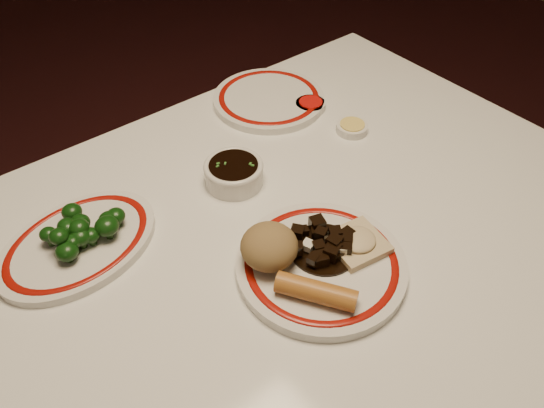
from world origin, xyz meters
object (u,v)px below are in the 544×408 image
Objects in this scene: dining_table at (287,273)px; stirfry_heap at (326,245)px; main_plate at (321,265)px; spring_roll at (316,291)px; rice_mound at (269,246)px; fried_wonton at (357,242)px; broccoli_pile at (83,229)px; broccoli_plate at (78,243)px; soy_bowl at (234,174)px.

stirfry_heap is (0.02, -0.07, 0.12)m from dining_table.
main_plate is 2.27× the size of spring_roll.
spring_roll is 0.09m from stirfry_heap.
main_plate is 0.09m from rice_mound.
stirfry_heap is (0.08, -0.04, -0.02)m from rice_mound.
fried_wonton is at bearing -17.05° from spring_roll.
spring_roll is 0.90× the size of broccoli_pile.
dining_table is 0.35m from broccoli_plate.
rice_mound is at bearing 61.48° from spring_roll.
spring_roll is 1.06× the size of stirfry_heap.
broccoli_pile is (-0.26, 0.19, 0.13)m from dining_table.
dining_table is 0.35m from broccoli_pile.
spring_roll is at bearing -141.95° from stirfry_heap.
dining_table is 0.14m from stirfry_heap.
spring_roll is at bearing -56.92° from broccoli_pile.
spring_roll is 0.30m from soy_bowl.
main_plate is at bearing -45.48° from broccoli_plate.
stirfry_heap reaches higher than soy_bowl.
rice_mound is at bearing -110.90° from soy_bowl.
broccoli_plate is (-0.29, 0.26, -0.02)m from stirfry_heap.
soy_bowl is at bearing -5.58° from broccoli_plate.
broccoli_pile is at bearing 144.32° from dining_table.
fried_wonton is 0.44m from broccoli_plate.
main_plate is 0.07m from fried_wonton.
rice_mound is 0.10m from spring_roll.
soy_bowl is at bearing 100.74° from fried_wonton.
broccoli_pile reaches higher than stirfry_heap.
spring_roll is (-0.05, -0.04, 0.02)m from main_plate.
stirfry_heap is at bearing 149.99° from fried_wonton.
broccoli_plate reaches higher than dining_table.
rice_mound is 0.29× the size of broccoli_plate.
broccoli_pile is (-0.21, 0.31, 0.00)m from spring_roll.
dining_table is at bearing -93.70° from soy_bowl.
stirfry_heap is 0.85× the size of broccoli_pile.
fried_wonton is 0.32× the size of broccoli_plate.
broccoli_plate is (-0.34, 0.29, -0.02)m from fried_wonton.
fried_wonton is 0.72× the size of broccoli_pile.
fried_wonton is 0.26m from soy_bowl.
stirfry_heap is at bearing -76.12° from dining_table.
stirfry_heap is 0.37× the size of broccoli_plate.
broccoli_plate is at bearing 144.96° from dining_table.
soy_bowl is at bearing -4.76° from broccoli_pile.
soy_bowl is (0.29, -0.03, 0.01)m from broccoli_plate.
spring_roll is 1.25× the size of fried_wonton.
rice_mound is 0.09m from stirfry_heap.
rice_mound is 0.14m from fried_wonton.
broccoli_plate is 2.28× the size of broccoli_pile.
soy_bowl reaches higher than dining_table.
rice_mound is 0.80× the size of stirfry_heap.
spring_roll is (-0.06, -0.13, 0.13)m from dining_table.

